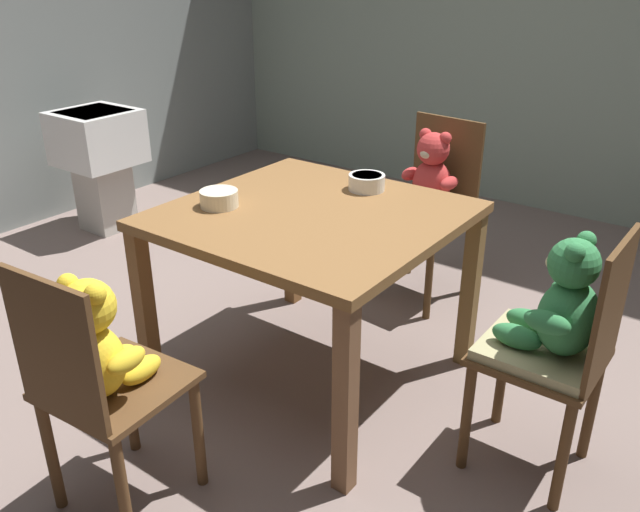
# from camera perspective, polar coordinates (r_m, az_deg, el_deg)

# --- Properties ---
(ground_plane) EXTENTS (5.20, 5.20, 0.04)m
(ground_plane) POSITION_cam_1_polar(r_m,az_deg,el_deg) (2.84, -0.61, -10.48)
(ground_plane) COLOR slate
(dining_table) EXTENTS (1.03, 1.01, 0.74)m
(dining_table) POSITION_cam_1_polar(r_m,az_deg,el_deg) (2.51, -0.67, 1.88)
(dining_table) COLOR brown
(dining_table) RESTS_ON ground_plane
(teddy_chair_far_center) EXTENTS (0.45, 0.45, 0.89)m
(teddy_chair_far_center) POSITION_cam_1_polar(r_m,az_deg,el_deg) (3.29, 9.43, 5.58)
(teddy_chair_far_center) COLOR #4D351B
(teddy_chair_far_center) RESTS_ON ground_plane
(teddy_chair_near_front) EXTENTS (0.41, 0.40, 0.87)m
(teddy_chair_near_front) POSITION_cam_1_polar(r_m,az_deg,el_deg) (2.02, -18.74, -8.59)
(teddy_chair_near_front) COLOR #54371E
(teddy_chair_near_front) RESTS_ON ground_plane
(teddy_chair_near_right) EXTENTS (0.38, 0.36, 0.89)m
(teddy_chair_near_right) POSITION_cam_1_polar(r_m,az_deg,el_deg) (2.19, 20.03, -5.70)
(teddy_chair_near_right) COLOR #4D321A
(teddy_chair_near_right) RESTS_ON ground_plane
(porridge_bowl_white_far_center) EXTENTS (0.15, 0.15, 0.06)m
(porridge_bowl_white_far_center) POSITION_cam_1_polar(r_m,az_deg,el_deg) (2.70, 4.08, 6.45)
(porridge_bowl_white_far_center) COLOR silver
(porridge_bowl_white_far_center) RESTS_ON dining_table
(porridge_bowl_cream_near_left) EXTENTS (0.15, 0.15, 0.06)m
(porridge_bowl_cream_near_left) POSITION_cam_1_polar(r_m,az_deg,el_deg) (2.54, -8.77, 5.00)
(porridge_bowl_cream_near_left) COLOR beige
(porridge_bowl_cream_near_left) RESTS_ON dining_table
(sink_basin) EXTENTS (0.44, 0.45, 0.76)m
(sink_basin) POSITION_cam_1_polar(r_m,az_deg,el_deg) (4.33, -18.66, 8.48)
(sink_basin) COLOR #B7B2A8
(sink_basin) RESTS_ON ground_plane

